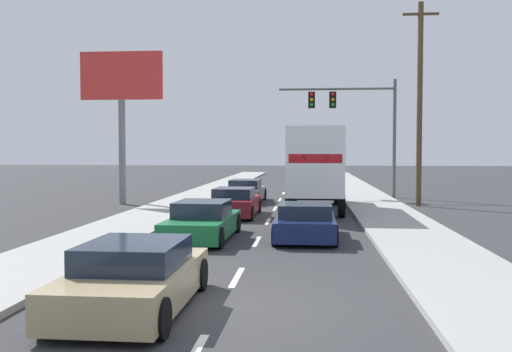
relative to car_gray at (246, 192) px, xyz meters
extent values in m
plane|color=#333335|center=(1.78, 4.28, -0.58)|extent=(140.00, 140.00, 0.00)
cube|color=#9E9E99|center=(6.77, -0.72, -0.51)|extent=(2.89, 80.00, 0.14)
cube|color=#9E9E99|center=(-3.22, -0.72, -0.51)|extent=(2.89, 80.00, 0.14)
cube|color=silver|center=(1.78, -18.27, -0.57)|extent=(0.14, 2.00, 0.01)
cube|color=silver|center=(1.78, -13.27, -0.57)|extent=(0.14, 2.00, 0.01)
cube|color=silver|center=(1.78, -8.27, -0.57)|extent=(0.14, 2.00, 0.01)
cube|color=silver|center=(1.78, -3.27, -0.57)|extent=(0.14, 2.00, 0.01)
cube|color=silver|center=(1.78, 1.73, -0.57)|extent=(0.14, 2.00, 0.01)
cube|color=silver|center=(1.78, 6.73, -0.57)|extent=(0.14, 2.00, 0.01)
cube|color=silver|center=(1.78, 11.73, -0.57)|extent=(0.14, 2.00, 0.01)
cube|color=silver|center=(1.78, 16.73, -0.57)|extent=(0.14, 2.00, 0.01)
cube|color=silver|center=(1.78, 21.73, -0.57)|extent=(0.14, 2.00, 0.01)
cube|color=silver|center=(1.78, 26.73, -0.57)|extent=(0.14, 2.00, 0.01)
cube|color=slate|center=(0.00, 0.06, -0.12)|extent=(1.89, 4.50, 0.64)
cube|color=#192333|center=(-0.01, -0.21, 0.44)|extent=(1.60, 2.13, 0.48)
cylinder|color=black|center=(-0.76, 1.76, -0.26)|extent=(0.24, 0.65, 0.64)
cylinder|color=black|center=(0.87, 1.70, -0.26)|extent=(0.24, 0.65, 0.64)
cylinder|color=black|center=(-0.86, -1.58, -0.26)|extent=(0.24, 0.65, 0.64)
cylinder|color=black|center=(0.76, -1.64, -0.26)|extent=(0.24, 0.65, 0.64)
cube|color=maroon|center=(0.25, -6.64, -0.10)|extent=(1.89, 4.22, 0.67)
cube|color=#192333|center=(0.24, -6.95, 0.45)|extent=(1.63, 1.97, 0.44)
cylinder|color=black|center=(-0.57, -5.08, -0.26)|extent=(0.23, 0.64, 0.64)
cylinder|color=black|center=(1.12, -5.11, -0.26)|extent=(0.23, 0.64, 0.64)
cylinder|color=black|center=(-0.63, -8.17, -0.26)|extent=(0.23, 0.64, 0.64)
cylinder|color=black|center=(1.07, -8.20, -0.26)|extent=(0.23, 0.64, 0.64)
cube|color=#196B38|center=(0.01, -13.01, -0.14)|extent=(1.93, 4.49, 0.60)
cube|color=#192333|center=(0.01, -13.00, 0.41)|extent=(1.65, 2.06, 0.49)
cylinder|color=black|center=(-0.78, -11.31, -0.26)|extent=(0.24, 0.65, 0.64)
cylinder|color=black|center=(0.90, -11.36, -0.26)|extent=(0.24, 0.65, 0.64)
cylinder|color=black|center=(-0.88, -14.66, -0.26)|extent=(0.24, 0.65, 0.64)
cylinder|color=black|center=(0.81, -14.70, -0.26)|extent=(0.24, 0.65, 0.64)
cube|color=tan|center=(0.27, -21.01, -0.12)|extent=(1.93, 4.15, 0.63)
cube|color=#192333|center=(0.27, -21.00, 0.42)|extent=(1.68, 2.06, 0.45)
cylinder|color=black|center=(-0.59, -19.48, -0.26)|extent=(0.23, 0.64, 0.64)
cylinder|color=black|center=(1.17, -19.50, -0.26)|extent=(0.23, 0.64, 0.64)
cylinder|color=black|center=(-0.62, -22.52, -0.26)|extent=(0.23, 0.64, 0.64)
cylinder|color=black|center=(1.14, -22.54, -0.26)|extent=(0.23, 0.64, 0.64)
cube|color=white|center=(3.70, -5.25, 1.80)|extent=(2.43, 6.67, 2.85)
cube|color=red|center=(3.64, -8.54, 1.94)|extent=(2.09, 0.07, 0.36)
cube|color=black|center=(3.77, -0.87, 0.86)|extent=(2.26, 2.14, 2.27)
cylinder|color=black|center=(2.65, -0.86, -0.10)|extent=(0.32, 0.96, 0.96)
cylinder|color=black|center=(4.88, -0.89, -0.10)|extent=(0.32, 0.96, 0.96)
cylinder|color=black|center=(2.56, -6.55, -0.10)|extent=(0.32, 0.96, 0.96)
cylinder|color=black|center=(4.79, -6.59, -0.10)|extent=(0.32, 0.96, 0.96)
cube|color=#141E4C|center=(3.29, -12.61, -0.14)|extent=(1.90, 4.09, 0.60)
cube|color=#192333|center=(3.29, -12.91, 0.38)|extent=(1.65, 1.85, 0.42)
cylinder|color=black|center=(2.44, -11.12, -0.26)|extent=(0.23, 0.64, 0.64)
cylinder|color=black|center=(4.17, -11.14, -0.26)|extent=(0.23, 0.64, 0.64)
cylinder|color=black|center=(2.41, -14.08, -0.26)|extent=(0.23, 0.64, 0.64)
cylinder|color=black|center=(4.14, -14.10, -0.26)|extent=(0.23, 0.64, 0.64)
cylinder|color=#595B56|center=(8.48, 3.59, 2.95)|extent=(0.20, 0.20, 7.05)
cylinder|color=#595B56|center=(5.06, 3.59, 5.92)|extent=(6.85, 0.14, 0.14)
cube|color=black|center=(4.83, 3.59, 5.27)|extent=(0.40, 0.56, 0.95)
sphere|color=red|center=(4.83, 3.28, 5.57)|extent=(0.20, 0.20, 0.20)
sphere|color=orange|center=(4.83, 3.28, 5.27)|extent=(0.20, 0.20, 0.20)
sphere|color=green|center=(4.83, 3.28, 4.97)|extent=(0.20, 0.20, 0.20)
cube|color=black|center=(3.57, 3.59, 5.27)|extent=(0.40, 0.56, 0.95)
sphere|color=red|center=(3.57, 3.28, 5.57)|extent=(0.20, 0.20, 0.20)
sphere|color=orange|center=(3.57, 3.28, 5.27)|extent=(0.20, 0.20, 0.20)
sphere|color=green|center=(3.57, 3.28, 4.97)|extent=(0.20, 0.20, 0.20)
cylinder|color=brown|center=(8.98, -1.30, 4.57)|extent=(0.28, 0.28, 10.28)
cube|color=brown|center=(8.98, -1.30, 9.11)|extent=(1.80, 0.12, 0.12)
cylinder|color=slate|center=(-6.36, -1.70, 2.17)|extent=(0.36, 0.36, 5.49)
cube|color=red|center=(-6.36, -1.70, 6.16)|extent=(4.36, 0.20, 2.49)
camera|label=1|loc=(3.34, -30.78, 2.27)|focal=39.89mm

